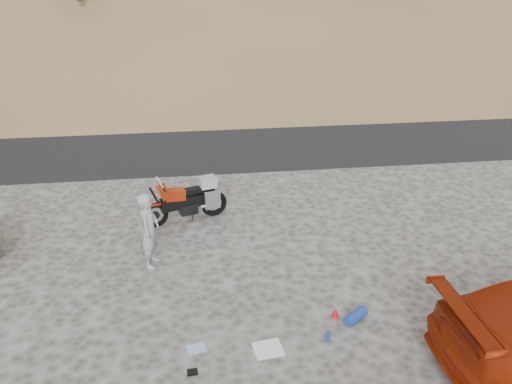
% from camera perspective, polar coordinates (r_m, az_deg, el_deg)
% --- Properties ---
extents(ground, '(140.00, 140.00, 0.00)m').
position_cam_1_polar(ground, '(9.93, -7.94, -10.83)').
color(ground, '#43403E').
rests_on(ground, ground).
extents(road, '(120.00, 7.00, 0.05)m').
position_cam_1_polar(road, '(18.01, -7.98, 6.20)').
color(road, black).
rests_on(road, ground).
extents(motorcycle, '(2.05, 0.97, 1.25)m').
position_cam_1_polar(motorcycle, '(12.05, -7.64, -0.94)').
color(motorcycle, black).
rests_on(motorcycle, ground).
extents(man, '(0.50, 0.66, 1.62)m').
position_cam_1_polar(man, '(10.74, -11.71, -8.08)').
color(man, '#9B9BA0').
rests_on(man, ground).
extents(gear_white_cloth, '(0.52, 0.47, 0.02)m').
position_cam_1_polar(gear_white_cloth, '(8.55, 1.39, -17.48)').
color(gear_white_cloth, white).
rests_on(gear_white_cloth, ground).
extents(gear_blue_mat, '(0.50, 0.42, 0.19)m').
position_cam_1_polar(gear_blue_mat, '(9.19, 11.31, -13.75)').
color(gear_blue_mat, '#183A94').
rests_on(gear_blue_mat, ground).
extents(gear_bottle, '(0.09, 0.09, 0.19)m').
position_cam_1_polar(gear_bottle, '(8.71, 8.27, -16.01)').
color(gear_bottle, '#183A94').
rests_on(gear_bottle, ground).
extents(gear_funnel, '(0.17, 0.17, 0.18)m').
position_cam_1_polar(gear_funnel, '(9.22, 9.08, -13.45)').
color(gear_funnel, red).
rests_on(gear_funnel, ground).
extents(gear_glove_a, '(0.17, 0.12, 0.05)m').
position_cam_1_polar(gear_glove_a, '(8.22, -7.28, -19.75)').
color(gear_glove_a, black).
rests_on(gear_glove_a, ground).
extents(gear_blue_cloth, '(0.37, 0.30, 0.01)m').
position_cam_1_polar(gear_blue_cloth, '(8.61, -6.84, -17.32)').
color(gear_blue_cloth, '#8AB2D5').
rests_on(gear_blue_cloth, ground).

